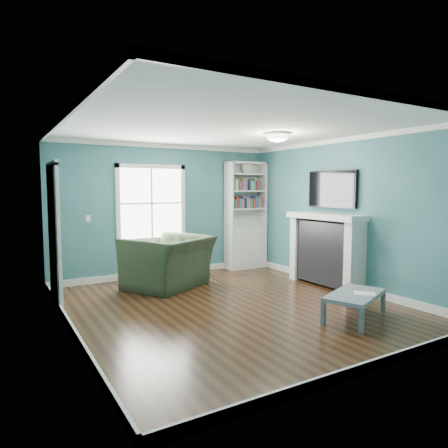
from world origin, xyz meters
TOP-DOWN VIEW (x-y plane):
  - floor at (0.00, 0.00)m, footprint 5.00×5.00m
  - room_walls at (0.00, 0.00)m, footprint 5.00×5.00m
  - trim at (0.00, 0.00)m, footprint 4.50×5.00m
  - window at (-0.30, 2.49)m, footprint 1.40×0.06m
  - bookshelf at (1.77, 2.30)m, footprint 0.90×0.35m
  - fireplace at (2.08, 0.20)m, footprint 0.44×1.58m
  - tv at (2.20, 0.20)m, footprint 0.06×1.10m
  - door at (-2.22, 1.40)m, footprint 0.12×0.98m
  - ceiling_fixture at (0.90, 0.10)m, footprint 0.38×0.38m
  - light_switch at (-1.50, 2.48)m, footprint 0.08×0.01m
  - recliner at (-0.34, 1.56)m, footprint 1.63×1.44m
  - coffee_table at (1.09, -1.34)m, footprint 1.11×0.88m
  - paper_sheet at (1.18, -1.42)m, footprint 0.34×0.34m

SIDE VIEW (x-z plane):
  - floor at x=0.00m, z-range 0.00..0.00m
  - coffee_table at x=1.09m, z-range 0.13..0.49m
  - paper_sheet at x=1.18m, z-range 0.36..0.36m
  - recliner at x=-0.34m, z-range 0.00..1.20m
  - fireplace at x=2.08m, z-range -0.01..1.29m
  - bookshelf at x=1.77m, z-range -0.23..2.08m
  - door at x=-2.22m, z-range -0.01..2.16m
  - light_switch at x=-1.50m, z-range 1.14..1.26m
  - trim at x=0.00m, z-range -0.06..2.54m
  - window at x=-0.30m, z-range 0.70..2.20m
  - room_walls at x=0.00m, z-range -0.92..4.08m
  - tv at x=2.20m, z-range 1.40..2.05m
  - ceiling_fixture at x=0.90m, z-range 2.47..2.63m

